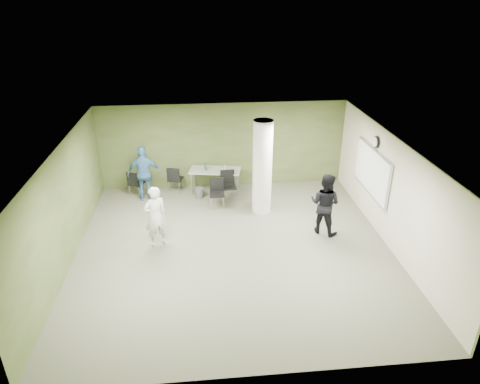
{
  "coord_description": "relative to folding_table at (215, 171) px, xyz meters",
  "views": [
    {
      "loc": [
        -0.76,
        -9.24,
        6.09
      ],
      "look_at": [
        0.26,
        1.0,
        1.14
      ],
      "focal_mm": 32.0,
      "sensor_mm": 36.0,
      "label": 1
    }
  ],
  "objects": [
    {
      "name": "wall_back",
      "position": [
        0.31,
        0.52,
        0.68
      ],
      "size": [
        8.0,
        2.8,
        0.02
      ],
      "primitive_type": "cube",
      "rotation": [
        1.57,
        0.0,
        0.0
      ],
      "color": "#3D5126",
      "rests_on": "floor"
    },
    {
      "name": "man_black",
      "position": [
        2.81,
        -2.86,
        0.14
      ],
      "size": [
        1.06,
        1.03,
        1.72
      ],
      "primitive_type": "imported",
      "rotation": [
        0.0,
        0.0,
        2.47
      ],
      "color": "black",
      "rests_on": "floor"
    },
    {
      "name": "woman_white",
      "position": [
        -1.65,
        -3.06,
        0.11
      ],
      "size": [
        0.72,
        0.63,
        1.65
      ],
      "primitive_type": "imported",
      "rotation": [
        0.0,
        0.0,
        3.61
      ],
      "color": "silver",
      "rests_on": "floor"
    },
    {
      "name": "man_blue",
      "position": [
        -2.19,
        -0.37,
        0.16
      ],
      "size": [
        1.06,
        0.48,
        1.77
      ],
      "primitive_type": "imported",
      "rotation": [
        0.0,
        0.0,
        3.19
      ],
      "color": "#39688D",
      "rests_on": "floor"
    },
    {
      "name": "wall_left",
      "position": [
        -3.69,
        -3.48,
        0.68
      ],
      "size": [
        0.02,
        8.0,
        2.8
      ],
      "primitive_type": "cube",
      "color": "#3D5126",
      "rests_on": "floor"
    },
    {
      "name": "whiteboard",
      "position": [
        4.23,
        -2.28,
        0.78
      ],
      "size": [
        0.05,
        2.3,
        1.3
      ],
      "color": "silver",
      "rests_on": "wall_right_cream"
    },
    {
      "name": "chair_table_right",
      "position": [
        0.38,
        -0.58,
        -0.17
      ],
      "size": [
        0.5,
        0.5,
        0.94
      ],
      "rotation": [
        0.0,
        0.0,
        0.07
      ],
      "color": "black",
      "rests_on": "floor"
    },
    {
      "name": "folding_table",
      "position": [
        0.0,
        0.0,
        0.0
      ],
      "size": [
        1.72,
        0.98,
        1.02
      ],
      "rotation": [
        0.0,
        0.0,
        -0.18
      ],
      "color": "#9C9C96",
      "rests_on": "floor"
    },
    {
      "name": "chair_back_right",
      "position": [
        -1.31,
        0.09,
        -0.21
      ],
      "size": [
        0.55,
        0.55,
        0.88
      ],
      "rotation": [
        0.0,
        0.0,
        2.84
      ],
      "color": "black",
      "rests_on": "floor"
    },
    {
      "name": "floor",
      "position": [
        0.31,
        -3.48,
        -0.72
      ],
      "size": [
        8.0,
        8.0,
        0.0
      ],
      "primitive_type": "plane",
      "color": "#575946",
      "rests_on": "ground"
    },
    {
      "name": "chair_back_left",
      "position": [
        -2.55,
        -0.09,
        -0.23
      ],
      "size": [
        0.56,
        0.56,
        0.85
      ],
      "rotation": [
        0.0,
        0.0,
        2.72
      ],
      "color": "black",
      "rests_on": "floor"
    },
    {
      "name": "wastebasket",
      "position": [
        -0.53,
        -0.39,
        -0.56
      ],
      "size": [
        0.27,
        0.27,
        0.32
      ],
      "primitive_type": "cylinder",
      "color": "#4C4C4C",
      "rests_on": "floor"
    },
    {
      "name": "column",
      "position": [
        1.31,
        -1.48,
        0.68
      ],
      "size": [
        0.56,
        0.56,
        2.8
      ],
      "primitive_type": "cylinder",
      "color": "silver",
      "rests_on": "floor"
    },
    {
      "name": "wall_right_cream",
      "position": [
        4.31,
        -3.48,
        0.68
      ],
      "size": [
        0.02,
        8.0,
        2.8
      ],
      "primitive_type": "cube",
      "color": "beige",
      "rests_on": "floor"
    },
    {
      "name": "ceiling",
      "position": [
        0.31,
        -3.48,
        2.08
      ],
      "size": [
        8.0,
        8.0,
        0.0
      ],
      "primitive_type": "plane",
      "rotation": [
        3.14,
        0.0,
        0.0
      ],
      "color": "white",
      "rests_on": "wall_back"
    },
    {
      "name": "chair_table_left",
      "position": [
        0.01,
        -1.03,
        -0.21
      ],
      "size": [
        0.45,
        0.45,
        0.88
      ],
      "rotation": [
        0.0,
        0.0,
        -0.02
      ],
      "color": "black",
      "rests_on": "floor"
    },
    {
      "name": "wall_clock",
      "position": [
        4.23,
        -2.28,
        1.63
      ],
      "size": [
        0.06,
        0.32,
        0.32
      ],
      "color": "black",
      "rests_on": "wall_right_cream"
    }
  ]
}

